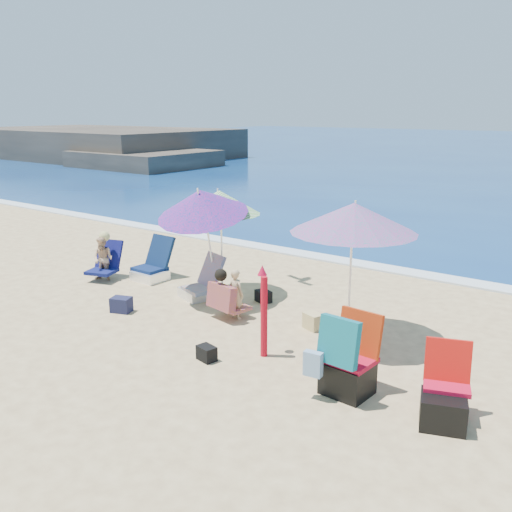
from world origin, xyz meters
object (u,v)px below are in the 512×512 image
Objects in this scene: umbrella_blue at (201,203)px; person_center at (230,295)px; umbrella_turquoise at (354,218)px; camp_chair_left at (444,401)px; person_left at (104,258)px; camp_chair_right at (346,365)px; chair_rainbow at (201,287)px; furled_umbrella at (264,308)px; chair_navy at (152,268)px; umbrella_striped at (219,202)px.

person_center is (0.90, -0.39, -1.32)m from umbrella_blue.
camp_chair_left is (1.85, -1.45, -1.52)m from umbrella_turquoise.
person_left is (-7.02, 1.25, 0.18)m from camp_chair_left.
umbrella_turquoise reaches higher than camp_chair_right.
umbrella_turquoise is at bearing 2.13° from person_left.
person_center is at bearing -168.16° from umbrella_turquoise.
camp_chair_left is (4.78, -1.55, 0.05)m from chair_rainbow.
chair_navy is (-3.78, 1.57, -0.46)m from furled_umbrella.
umbrella_turquoise reaches higher than chair_navy.
furled_umbrella is 4.12m from chair_navy.
umbrella_striped is at bearing 91.76° from umbrella_blue.
umbrella_turquoise reaches higher than camp_chair_left.
camp_chair_right is (1.39, -0.31, -0.31)m from furled_umbrella.
umbrella_blue is (-2.78, -0.01, -0.06)m from umbrella_turquoise.
chair_rainbow is (-0.15, 0.11, -1.51)m from umbrella_blue.
camp_chair_right is at bearing -29.20° from umbrella_striped.
chair_rainbow is at bearing 7.44° from person_left.
camp_chair_left is at bearing -17.26° from umbrella_blue.
camp_chair_left is 0.84× the size of camp_chair_right.
camp_chair_left reaches higher than chair_navy.
umbrella_turquoise reaches higher than person_center.
umbrella_striped is 2.33× the size of person_center.
camp_chair_left is at bearing -15.74° from person_center.
chair_navy is at bearing 160.03° from camp_chair_right.
umbrella_striped is 2.88m from furled_umbrella.
person_center is at bearing -3.52° from person_left.
chair_rainbow is 0.87× the size of person_left.
umbrella_blue reaches higher than chair_rainbow.
umbrella_turquoise is at bearing -1.95° from chair_rainbow.
chair_navy reaches higher than chair_rainbow.
person_left is (-2.24, -0.29, 0.22)m from chair_rainbow.
chair_navy is 0.99× the size of chair_rainbow.
furled_umbrella reaches higher than person_center.
umbrella_striped is 2.33× the size of chair_navy.
chair_navy is at bearing 163.08° from person_center.
person_center reaches higher than chair_rainbow.
umbrella_blue is 2.58× the size of chair_navy.
camp_chair_left reaches higher than person_center.
furled_umbrella reaches higher than chair_navy.
furled_umbrella is 1.51× the size of chair_navy.
umbrella_striped is at bearing 150.80° from camp_chair_right.
chair_navy is 1.00× the size of person_center.
umbrella_striped is 4.24m from camp_chair_right.
person_left is at bearing 167.54° from camp_chair_right.
camp_chair_right is at bearing -19.97° from chair_navy.
chair_rainbow is 2.27m from person_left.
umbrella_striped is 0.90× the size of umbrella_blue.
chair_navy is 1.54m from chair_rainbow.
person_center is (0.91, -0.87, -1.26)m from umbrella_striped.
umbrella_blue is 2.23× the size of person_left.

